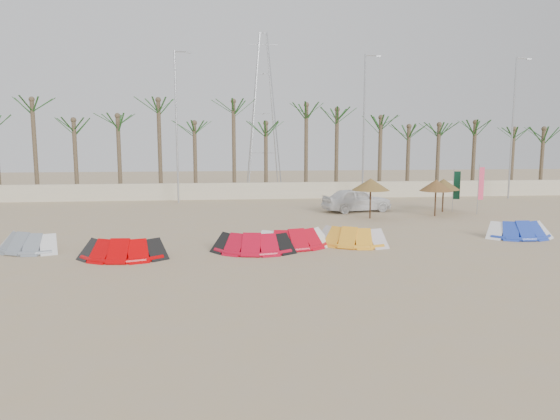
{
  "coord_description": "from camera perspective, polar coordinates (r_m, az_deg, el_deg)",
  "views": [
    {
      "loc": [
        -2.65,
        -17.37,
        4.55
      ],
      "look_at": [
        0.0,
        6.0,
        1.3
      ],
      "focal_mm": 32.0,
      "sensor_mm": 36.0,
      "label": 1
    }
  ],
  "objects": [
    {
      "name": "kite_grey",
      "position": [
        23.37,
        -26.82,
        -3.18
      ],
      "size": [
        3.31,
        2.41,
        0.9
      ],
      "color": "gray",
      "rests_on": "ground"
    },
    {
      "name": "kite_red_right",
      "position": [
        21.72,
        1.56,
        -3.1
      ],
      "size": [
        3.49,
        2.11,
        0.9
      ],
      "color": "red",
      "rests_on": "ground"
    },
    {
      "name": "pylon",
      "position": [
        45.75,
        -1.87,
        2.15
      ],
      "size": [
        3.0,
        3.0,
        14.0
      ],
      "primitive_type": null,
      "color": "#A5A8AD",
      "rests_on": "ground"
    },
    {
      "name": "lamp_b",
      "position": [
        37.54,
        -11.7,
        9.56
      ],
      "size": [
        1.25,
        0.14,
        11.0
      ],
      "color": "#A5A8AD",
      "rests_on": "ground"
    },
    {
      "name": "lamp_c",
      "position": [
        38.89,
        9.61,
        9.55
      ],
      "size": [
        1.25,
        0.14,
        11.0
      ],
      "color": "#A5A8AD",
      "rests_on": "ground"
    },
    {
      "name": "boundary_wall",
      "position": [
        39.65,
        -2.61,
        2.21
      ],
      "size": [
        60.0,
        0.3,
        1.3
      ],
      "primitive_type": "cube",
      "color": "beige",
      "rests_on": "ground"
    },
    {
      "name": "kite_blue",
      "position": [
        26.33,
        25.42,
        -1.93
      ],
      "size": [
        3.14,
        1.63,
        0.9
      ],
      "color": "#2241BA",
      "rests_on": "ground"
    },
    {
      "name": "parasol_right",
      "position": [
        33.82,
        18.19,
        2.81
      ],
      "size": [
        2.06,
        2.06,
        2.16
      ],
      "color": "#4C331E",
      "rests_on": "ground"
    },
    {
      "name": "parasol_mid",
      "position": [
        31.81,
        17.4,
        2.7
      ],
      "size": [
        1.99,
        1.99,
        2.24
      ],
      "color": "#4C331E",
      "rests_on": "ground"
    },
    {
      "name": "palm_line",
      "position": [
        41.05,
        -1.86,
        10.5
      ],
      "size": [
        52.0,
        4.0,
        7.7
      ],
      "color": "brown",
      "rests_on": "ground"
    },
    {
      "name": "car",
      "position": [
        32.84,
        8.77,
        1.15
      ],
      "size": [
        4.76,
        2.62,
        1.53
      ],
      "primitive_type": "imported",
      "rotation": [
        0.0,
        0.0,
        1.76
      ],
      "color": "white",
      "rests_on": "ground"
    },
    {
      "name": "flag_pink",
      "position": [
        33.46,
        21.99,
        2.67
      ],
      "size": [
        0.45,
        0.13,
        3.12
      ],
      "color": "#A5A8AD",
      "rests_on": "ground"
    },
    {
      "name": "ground",
      "position": [
        18.15,
        2.15,
        -6.65
      ],
      "size": [
        120.0,
        120.0,
        0.0
      ],
      "primitive_type": "plane",
      "color": "tan",
      "rests_on": "ground"
    },
    {
      "name": "flag_green",
      "position": [
        34.29,
        19.45,
        2.56
      ],
      "size": [
        0.45,
        0.11,
        2.78
      ],
      "color": "#A5A8AD",
      "rests_on": "ground"
    },
    {
      "name": "kite_red_mid",
      "position": [
        20.83,
        -3.18,
        -3.59
      ],
      "size": [
        3.53,
        2.04,
        0.9
      ],
      "color": "red",
      "rests_on": "ground"
    },
    {
      "name": "kite_red_left",
      "position": [
        20.58,
        -17.42,
        -4.08
      ],
      "size": [
        3.44,
        1.79,
        0.9
      ],
      "color": "#CF0003",
      "rests_on": "ground"
    },
    {
      "name": "parasol_left",
      "position": [
        29.91,
        10.33,
        2.9
      ],
      "size": [
        2.24,
        2.24,
        2.38
      ],
      "color": "#4C331E",
      "rests_on": "ground"
    },
    {
      "name": "lamp_d",
      "position": [
        43.74,
        25.08,
        8.73
      ],
      "size": [
        1.25,
        0.14,
        11.0
      ],
      "color": "#A5A8AD",
      "rests_on": "ground"
    },
    {
      "name": "kite_orange",
      "position": [
        22.36,
        7.84,
        -2.86
      ],
      "size": [
        3.6,
        2.65,
        0.9
      ],
      "color": "#FFA826",
      "rests_on": "ground"
    }
  ]
}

